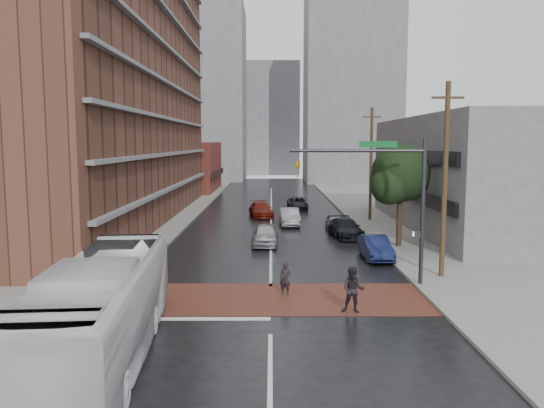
{
  "coord_description": "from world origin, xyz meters",
  "views": [
    {
      "loc": [
        0.05,
        -22.69,
        6.99
      ],
      "look_at": [
        0.07,
        7.27,
        3.5
      ],
      "focal_mm": 35.0,
      "sensor_mm": 36.0,
      "label": 1
    }
  ],
  "objects_px": {
    "car_parked_far": "(336,222)",
    "suv_travel": "(297,203)",
    "transit_bus": "(101,311)",
    "pedestrian_a": "(285,279)",
    "car_travel_a": "(265,235)",
    "car_parked_mid": "(346,228)",
    "car_parked_near": "(375,248)",
    "pedestrian_b": "(353,290)",
    "car_travel_b": "(289,217)",
    "car_travel_c": "(261,210)"
  },
  "relations": [
    {
      "from": "transit_bus",
      "to": "car_parked_far",
      "type": "height_order",
      "value": "transit_bus"
    },
    {
      "from": "car_travel_b",
      "to": "pedestrian_b",
      "type": "bearing_deg",
      "value": -88.16
    },
    {
      "from": "car_parked_mid",
      "to": "car_parked_far",
      "type": "xyz_separation_m",
      "value": [
        -0.33,
        3.5,
        -0.05
      ]
    },
    {
      "from": "car_parked_near",
      "to": "pedestrian_a",
      "type": "bearing_deg",
      "value": -128.34
    },
    {
      "from": "transit_bus",
      "to": "car_travel_a",
      "type": "distance_m",
      "value": 19.97
    },
    {
      "from": "transit_bus",
      "to": "pedestrian_a",
      "type": "relative_size",
      "value": 7.89
    },
    {
      "from": "car_travel_a",
      "to": "suv_travel",
      "type": "height_order",
      "value": "car_travel_a"
    },
    {
      "from": "pedestrian_b",
      "to": "car_parked_mid",
      "type": "height_order",
      "value": "pedestrian_b"
    },
    {
      "from": "car_travel_a",
      "to": "pedestrian_a",
      "type": "bearing_deg",
      "value": -82.97
    },
    {
      "from": "suv_travel",
      "to": "car_travel_c",
      "type": "bearing_deg",
      "value": -123.3
    },
    {
      "from": "pedestrian_a",
      "to": "car_travel_b",
      "type": "distance_m",
      "value": 20.5
    },
    {
      "from": "car_parked_mid",
      "to": "car_travel_a",
      "type": "bearing_deg",
      "value": -159.45
    },
    {
      "from": "pedestrian_a",
      "to": "car_travel_a",
      "type": "bearing_deg",
      "value": 117.42
    },
    {
      "from": "transit_bus",
      "to": "car_parked_far",
      "type": "distance_m",
      "value": 27.96
    },
    {
      "from": "pedestrian_a",
      "to": "pedestrian_b",
      "type": "bearing_deg",
      "value": -20.71
    },
    {
      "from": "car_travel_b",
      "to": "suv_travel",
      "type": "xyz_separation_m",
      "value": [
        1.22,
        11.08,
        -0.11
      ]
    },
    {
      "from": "transit_bus",
      "to": "car_travel_a",
      "type": "xyz_separation_m",
      "value": [
        4.99,
        19.32,
        -0.95
      ]
    },
    {
      "from": "car_parked_far",
      "to": "suv_travel",
      "type": "bearing_deg",
      "value": 101.81
    },
    {
      "from": "car_parked_near",
      "to": "suv_travel",
      "type": "bearing_deg",
      "value": 96.54
    },
    {
      "from": "pedestrian_a",
      "to": "car_travel_c",
      "type": "xyz_separation_m",
      "value": [
        -1.63,
        25.75,
        -0.07
      ]
    },
    {
      "from": "transit_bus",
      "to": "car_parked_near",
      "type": "bearing_deg",
      "value": 47.55
    },
    {
      "from": "car_parked_far",
      "to": "car_travel_c",
      "type": "bearing_deg",
      "value": 131.45
    },
    {
      "from": "car_travel_b",
      "to": "car_parked_far",
      "type": "bearing_deg",
      "value": -31.67
    },
    {
      "from": "car_travel_b",
      "to": "car_parked_far",
      "type": "relative_size",
      "value": 1.2
    },
    {
      "from": "car_travel_c",
      "to": "car_parked_far",
      "type": "bearing_deg",
      "value": -58.79
    },
    {
      "from": "car_travel_b",
      "to": "car_parked_mid",
      "type": "bearing_deg",
      "value": -56.94
    },
    {
      "from": "car_parked_far",
      "to": "car_parked_near",
      "type": "bearing_deg",
      "value": -82.93
    },
    {
      "from": "car_parked_near",
      "to": "car_parked_mid",
      "type": "xyz_separation_m",
      "value": [
        -0.77,
        7.35,
        -0.01
      ]
    },
    {
      "from": "pedestrian_a",
      "to": "transit_bus",
      "type": "bearing_deg",
      "value": -106.94
    },
    {
      "from": "car_travel_b",
      "to": "car_parked_mid",
      "type": "distance_m",
      "value": 6.81
    },
    {
      "from": "car_parked_mid",
      "to": "pedestrian_b",
      "type": "bearing_deg",
      "value": -103.64
    },
    {
      "from": "pedestrian_b",
      "to": "car_travel_b",
      "type": "bearing_deg",
      "value": 109.41
    },
    {
      "from": "suv_travel",
      "to": "car_travel_a",
      "type": "bearing_deg",
      "value": -99.82
    },
    {
      "from": "car_travel_a",
      "to": "car_parked_far",
      "type": "relative_size",
      "value": 1.14
    },
    {
      "from": "car_travel_c",
      "to": "car_parked_near",
      "type": "relative_size",
      "value": 1.13
    },
    {
      "from": "transit_bus",
      "to": "car_parked_mid",
      "type": "bearing_deg",
      "value": 59.43
    },
    {
      "from": "pedestrian_b",
      "to": "car_travel_c",
      "type": "distance_m",
      "value": 28.62
    },
    {
      "from": "car_travel_c",
      "to": "car_parked_far",
      "type": "height_order",
      "value": "car_travel_c"
    },
    {
      "from": "pedestrian_a",
      "to": "pedestrian_b",
      "type": "relative_size",
      "value": 0.79
    },
    {
      "from": "car_travel_a",
      "to": "suv_travel",
      "type": "relative_size",
      "value": 0.95
    },
    {
      "from": "car_travel_a",
      "to": "car_parked_mid",
      "type": "xyz_separation_m",
      "value": [
        5.91,
        3.05,
        -0.04
      ]
    },
    {
      "from": "transit_bus",
      "to": "car_parked_near",
      "type": "relative_size",
      "value": 2.86
    },
    {
      "from": "car_parked_mid",
      "to": "car_parked_near",
      "type": "bearing_deg",
      "value": -90.71
    },
    {
      "from": "pedestrian_b",
      "to": "car_parked_far",
      "type": "relative_size",
      "value": 0.52
    },
    {
      "from": "car_parked_mid",
      "to": "suv_travel",
      "type": "bearing_deg",
      "value": 92.75
    },
    {
      "from": "pedestrian_b",
      "to": "car_travel_c",
      "type": "relative_size",
      "value": 0.4
    },
    {
      "from": "pedestrian_b",
      "to": "car_travel_b",
      "type": "height_order",
      "value": "pedestrian_b"
    },
    {
      "from": "car_travel_a",
      "to": "car_parked_far",
      "type": "xyz_separation_m",
      "value": [
        5.59,
        6.55,
        -0.09
      ]
    },
    {
      "from": "pedestrian_a",
      "to": "suv_travel",
      "type": "bearing_deg",
      "value": 108.54
    },
    {
      "from": "car_travel_b",
      "to": "car_travel_a",
      "type": "bearing_deg",
      "value": -105.46
    }
  ]
}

